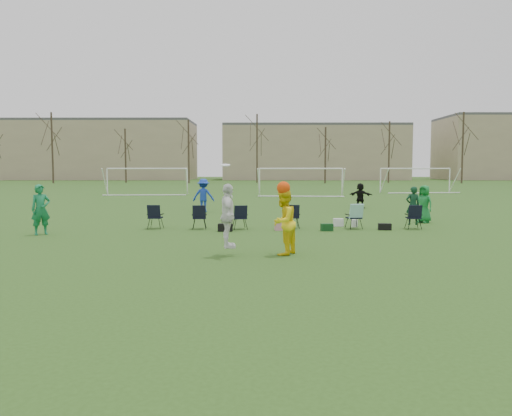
{
  "coord_description": "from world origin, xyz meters",
  "views": [
    {
      "loc": [
        0.31,
        -12.07,
        2.44
      ],
      "look_at": [
        0.23,
        2.75,
        1.25
      ],
      "focal_mm": 35.0,
      "sensor_mm": 36.0,
      "label": 1
    }
  ],
  "objects_px": {
    "fielder_green_near": "(41,210)",
    "goal_mid": "(301,174)",
    "fielder_green_far": "(424,204)",
    "center_contest": "(261,219)",
    "goal_right": "(416,173)",
    "fielder_blue": "(204,195)",
    "fielder_black": "(360,196)",
    "goal_left": "(147,174)"
  },
  "relations": [
    {
      "from": "fielder_blue",
      "to": "fielder_green_far",
      "type": "height_order",
      "value": "fielder_blue"
    },
    {
      "from": "fielder_green_far",
      "to": "goal_mid",
      "type": "distance_m",
      "value": 22.16
    },
    {
      "from": "goal_mid",
      "to": "goal_right",
      "type": "height_order",
      "value": "same"
    },
    {
      "from": "fielder_green_near",
      "to": "fielder_green_far",
      "type": "xyz_separation_m",
      "value": [
        15.37,
        4.14,
        -0.09
      ]
    },
    {
      "from": "fielder_blue",
      "to": "goal_mid",
      "type": "height_order",
      "value": "goal_mid"
    },
    {
      "from": "goal_left",
      "to": "fielder_blue",
      "type": "bearing_deg",
      "value": -73.61
    },
    {
      "from": "fielder_green_near",
      "to": "goal_left",
      "type": "height_order",
      "value": "goal_left"
    },
    {
      "from": "fielder_green_far",
      "to": "goal_left",
      "type": "relative_size",
      "value": 0.23
    },
    {
      "from": "fielder_green_far",
      "to": "fielder_black",
      "type": "distance_m",
      "value": 8.22
    },
    {
      "from": "fielder_green_far",
      "to": "goal_right",
      "type": "bearing_deg",
      "value": 124.32
    },
    {
      "from": "fielder_green_near",
      "to": "center_contest",
      "type": "distance_m",
      "value": 9.11
    },
    {
      "from": "fielder_green_near",
      "to": "goal_right",
      "type": "bearing_deg",
      "value": 16.24
    },
    {
      "from": "goal_mid",
      "to": "goal_right",
      "type": "xyz_separation_m",
      "value": [
        12.0,
        6.0,
        0.0
      ]
    },
    {
      "from": "fielder_blue",
      "to": "fielder_green_far",
      "type": "distance_m",
      "value": 11.74
    },
    {
      "from": "fielder_green_far",
      "to": "goal_right",
      "type": "relative_size",
      "value": 0.23
    },
    {
      "from": "fielder_black",
      "to": "goal_left",
      "type": "height_order",
      "value": "goal_left"
    },
    {
      "from": "fielder_blue",
      "to": "goal_right",
      "type": "bearing_deg",
      "value": -126.54
    },
    {
      "from": "fielder_black",
      "to": "goal_mid",
      "type": "bearing_deg",
      "value": -52.97
    },
    {
      "from": "fielder_black",
      "to": "goal_right",
      "type": "height_order",
      "value": "goal_right"
    },
    {
      "from": "fielder_green_near",
      "to": "fielder_black",
      "type": "relative_size",
      "value": 1.21
    },
    {
      "from": "goal_right",
      "to": "fielder_green_near",
      "type": "bearing_deg",
      "value": -134.52
    },
    {
      "from": "center_contest",
      "to": "goal_right",
      "type": "height_order",
      "value": "center_contest"
    },
    {
      "from": "fielder_black",
      "to": "fielder_green_near",
      "type": "bearing_deg",
      "value": 67.54
    },
    {
      "from": "fielder_blue",
      "to": "fielder_green_far",
      "type": "xyz_separation_m",
      "value": [
        10.46,
        -5.33,
        -0.08
      ]
    },
    {
      "from": "center_contest",
      "to": "goal_left",
      "type": "xyz_separation_m",
      "value": [
        -10.38,
        32.23,
        0.9
      ]
    },
    {
      "from": "fielder_green_near",
      "to": "goal_right",
      "type": "relative_size",
      "value": 0.25
    },
    {
      "from": "goal_left",
      "to": "fielder_green_near",
      "type": "bearing_deg",
      "value": -90.24
    },
    {
      "from": "fielder_green_far",
      "to": "goal_right",
      "type": "distance_m",
      "value": 29.05
    },
    {
      "from": "fielder_green_far",
      "to": "center_contest",
      "type": "xyz_separation_m",
      "value": [
        -7.32,
        -8.41,
        0.19
      ]
    },
    {
      "from": "goal_right",
      "to": "fielder_green_far",
      "type": "bearing_deg",
      "value": -114.61
    },
    {
      "from": "fielder_black",
      "to": "goal_mid",
      "type": "xyz_separation_m",
      "value": [
        -2.51,
        13.68,
        1.16
      ]
    },
    {
      "from": "fielder_blue",
      "to": "goal_mid",
      "type": "xyz_separation_m",
      "value": [
        6.76,
        16.48,
        1.0
      ]
    },
    {
      "from": "center_contest",
      "to": "fielder_green_far",
      "type": "bearing_deg",
      "value": 48.97
    },
    {
      "from": "fielder_green_far",
      "to": "goal_mid",
      "type": "height_order",
      "value": "goal_mid"
    },
    {
      "from": "fielder_green_near",
      "to": "fielder_green_far",
      "type": "bearing_deg",
      "value": -22.15
    },
    {
      "from": "fielder_blue",
      "to": "fielder_green_near",
      "type": "bearing_deg",
      "value": 65.92
    },
    {
      "from": "goal_left",
      "to": "goal_right",
      "type": "xyz_separation_m",
      "value": [
        26.0,
        4.0,
        0.0
      ]
    },
    {
      "from": "goal_mid",
      "to": "goal_right",
      "type": "relative_size",
      "value": 1.01
    },
    {
      "from": "fielder_green_far",
      "to": "fielder_black",
      "type": "height_order",
      "value": "fielder_green_far"
    },
    {
      "from": "fielder_black",
      "to": "goal_left",
      "type": "bearing_deg",
      "value": -16.89
    },
    {
      "from": "fielder_green_near",
      "to": "goal_mid",
      "type": "relative_size",
      "value": 0.25
    },
    {
      "from": "fielder_green_far",
      "to": "center_contest",
      "type": "bearing_deg",
      "value": -80.11
    }
  ]
}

